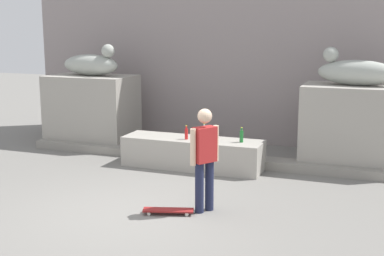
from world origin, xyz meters
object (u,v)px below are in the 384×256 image
object	(u,v)px
statue_reclining_left	(92,64)
bottle_green	(241,136)
statue_reclining_right	(355,72)
bottle_red	(186,134)
skateboard	(168,210)
bottle_clear	(204,132)
skater	(205,156)

from	to	relation	value
statue_reclining_left	bottle_green	xyz separation A→B (m)	(4.16, -1.19, -1.27)
statue_reclining_right	bottle_red	bearing A→B (deg)	28.80
statue_reclining_left	bottle_red	xyz separation A→B (m)	(3.02, -1.32, -1.27)
skateboard	bottle_clear	xyz separation A→B (m)	(-0.43, 2.93, 0.68)
statue_reclining_left	skater	xyz separation A→B (m)	(4.21, -3.60, -1.10)
statue_reclining_right	skateboard	distance (m)	5.06
skater	bottle_red	bearing A→B (deg)	-118.97
statue_reclining_right	skateboard	world-z (taller)	statue_reclining_right
skater	skateboard	world-z (taller)	skater
skateboard	bottle_clear	size ratio (longest dim) A/B	2.76
statue_reclining_left	bottle_clear	xyz separation A→B (m)	(3.30, -1.01, -1.27)
bottle_clear	statue_reclining_right	bearing A→B (deg)	19.26
skateboard	bottle_green	xyz separation A→B (m)	(0.43, 2.75, 0.69)
skateboard	bottle_red	world-z (taller)	bottle_red
statue_reclining_left	statue_reclining_right	distance (m)	6.22
skater	skateboard	distance (m)	1.04
statue_reclining_right	skater	bearing A→B (deg)	67.24
statue_reclining_left	skater	world-z (taller)	statue_reclining_left
skateboard	bottle_red	xyz separation A→B (m)	(-0.71, 2.62, 0.68)
bottle_green	bottle_red	world-z (taller)	bottle_green
skater	bottle_clear	xyz separation A→B (m)	(-0.91, 2.59, -0.17)
skater	bottle_green	xyz separation A→B (m)	(-0.05, 2.41, -0.17)
skater	bottle_red	size ratio (longest dim) A/B	5.72
bottle_green	statue_reclining_left	bearing A→B (deg)	164.05
bottle_clear	statue_reclining_left	bearing A→B (deg)	162.98
bottle_green	bottle_clear	world-z (taller)	bottle_green
skater	skateboard	bearing A→B (deg)	-22.14
bottle_red	skater	bearing A→B (deg)	-62.33
statue_reclining_right	skater	xyz separation A→B (m)	(-2.00, -3.61, -1.10)
statue_reclining_left	bottle_green	distance (m)	4.51
statue_reclining_right	skateboard	size ratio (longest dim) A/B	2.01
statue_reclining_left	skateboard	xyz separation A→B (m)	(3.72, -3.94, -1.96)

